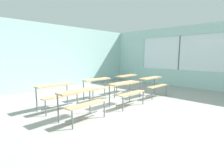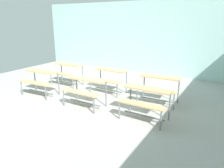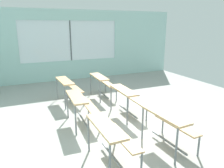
{
  "view_description": "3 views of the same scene",
  "coord_description": "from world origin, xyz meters",
  "px_view_note": "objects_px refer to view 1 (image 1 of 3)",
  "views": [
    {
      "loc": [
        -3.8,
        -3.3,
        1.6
      ],
      "look_at": [
        0.35,
        0.73,
        0.64
      ],
      "focal_mm": 28.0,
      "sensor_mm": 36.0,
      "label": 1
    },
    {
      "loc": [
        3.72,
        -4.07,
        2.23
      ],
      "look_at": [
        0.78,
        0.88,
        0.48
      ],
      "focal_mm": 33.95,
      "sensor_mm": 36.0,
      "label": 2
    },
    {
      "loc": [
        -4.36,
        2.68,
        2.33
      ],
      "look_at": [
        1.16,
        0.23,
        0.69
      ],
      "focal_mm": 34.36,
      "sensor_mm": 36.0,
      "label": 3
    }
  ],
  "objects_px": {
    "desk_bench_r0c0": "(81,98)",
    "desk_bench_r0c1": "(126,88)",
    "desk_bench_r0c2": "(153,82)",
    "desk_bench_r1c0": "(57,91)",
    "desk_bench_r1c2": "(129,80)",
    "desk_bench_r1c1": "(99,84)"
  },
  "relations": [
    {
      "from": "desk_bench_r0c2",
      "to": "desk_bench_r0c0",
      "type": "bearing_deg",
      "value": -177.65
    },
    {
      "from": "desk_bench_r0c0",
      "to": "desk_bench_r0c1",
      "type": "height_order",
      "value": "same"
    },
    {
      "from": "desk_bench_r0c1",
      "to": "desk_bench_r1c0",
      "type": "distance_m",
      "value": 2.11
    },
    {
      "from": "desk_bench_r1c2",
      "to": "desk_bench_r1c1",
      "type": "bearing_deg",
      "value": 174.91
    },
    {
      "from": "desk_bench_r0c1",
      "to": "desk_bench_r0c2",
      "type": "distance_m",
      "value": 1.68
    },
    {
      "from": "desk_bench_r1c1",
      "to": "desk_bench_r1c2",
      "type": "xyz_separation_m",
      "value": [
        1.64,
        -0.06,
        0.0
      ]
    },
    {
      "from": "desk_bench_r0c2",
      "to": "desk_bench_r1c1",
      "type": "xyz_separation_m",
      "value": [
        -1.72,
        1.21,
        0.0
      ]
    },
    {
      "from": "desk_bench_r1c0",
      "to": "desk_bench_r1c1",
      "type": "distance_m",
      "value": 1.69
    },
    {
      "from": "desk_bench_r0c0",
      "to": "desk_bench_r1c1",
      "type": "xyz_separation_m",
      "value": [
        1.69,
        1.25,
        0.0
      ]
    },
    {
      "from": "desk_bench_r0c2",
      "to": "desk_bench_r1c2",
      "type": "relative_size",
      "value": 0.99
    },
    {
      "from": "desk_bench_r0c1",
      "to": "desk_bench_r1c1",
      "type": "distance_m",
      "value": 1.26
    },
    {
      "from": "desk_bench_r0c0",
      "to": "desk_bench_r0c2",
      "type": "relative_size",
      "value": 1.01
    },
    {
      "from": "desk_bench_r1c0",
      "to": "desk_bench_r0c1",
      "type": "bearing_deg",
      "value": -35.45
    },
    {
      "from": "desk_bench_r1c0",
      "to": "desk_bench_r1c2",
      "type": "height_order",
      "value": "same"
    },
    {
      "from": "desk_bench_r0c0",
      "to": "desk_bench_r1c0",
      "type": "bearing_deg",
      "value": 87.27
    },
    {
      "from": "desk_bench_r1c0",
      "to": "desk_bench_r1c1",
      "type": "xyz_separation_m",
      "value": [
        1.69,
        0.05,
        0.0
      ]
    },
    {
      "from": "desk_bench_r0c1",
      "to": "desk_bench_r1c2",
      "type": "distance_m",
      "value": 2.0
    },
    {
      "from": "desk_bench_r0c0",
      "to": "desk_bench_r1c0",
      "type": "distance_m",
      "value": 1.2
    },
    {
      "from": "desk_bench_r1c0",
      "to": "desk_bench_r1c1",
      "type": "relative_size",
      "value": 0.98
    },
    {
      "from": "desk_bench_r0c0",
      "to": "desk_bench_r0c2",
      "type": "xyz_separation_m",
      "value": [
        3.4,
        0.04,
        0.0
      ]
    },
    {
      "from": "desk_bench_r0c1",
      "to": "desk_bench_r1c1",
      "type": "height_order",
      "value": "same"
    },
    {
      "from": "desk_bench_r0c0",
      "to": "desk_bench_r1c2",
      "type": "distance_m",
      "value": 3.53
    }
  ]
}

